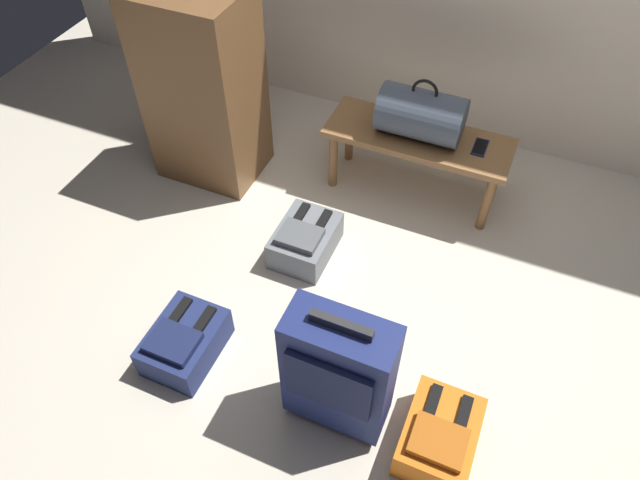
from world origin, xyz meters
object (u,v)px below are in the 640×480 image
backpack_navy (184,342)px  cell_phone (480,147)px  duffel_bag_slate (421,114)px  suitcase_upright_navy (338,372)px  backpack_grey (305,240)px  backpack_orange (439,436)px  bench (418,144)px  side_cabinet (203,88)px

backpack_navy → cell_phone: bearing=57.4°
duffel_bag_slate → suitcase_upright_navy: size_ratio=0.63×
cell_phone → backpack_grey: size_ratio=0.38×
suitcase_upright_navy → backpack_navy: bearing=179.9°
backpack_orange → backpack_navy: bearing=-178.6°
cell_phone → bench: bearing=-176.0°
suitcase_upright_navy → side_cabinet: bearing=136.9°
bench → backpack_navy: bearing=-113.1°
backpack_grey → backpack_orange: (0.92, -0.74, 0.00)m
backpack_navy → side_cabinet: (-0.54, 1.19, 0.46)m
duffel_bag_slate → backpack_orange: (0.56, -1.42, -0.44)m
backpack_navy → backpack_orange: 1.17m
bench → side_cabinet: 1.20m
bench → side_cabinet: bearing=-167.6°
suitcase_upright_navy → backpack_grey: bearing=122.5°
backpack_grey → side_cabinet: side_cabinet is taller
backpack_grey → backpack_navy: (-0.25, -0.77, 0.00)m
backpack_grey → side_cabinet: (-0.78, 0.42, 0.46)m
cell_phone → side_cabinet: 1.51m
cell_phone → suitcase_upright_navy: (-0.20, -1.47, -0.05)m
suitcase_upright_navy → backpack_orange: 0.50m
side_cabinet → backpack_grey: bearing=-28.3°
duffel_bag_slate → backpack_orange: size_ratio=1.16×
backpack_orange → side_cabinet: 2.12m
backpack_grey → bench: bearing=61.3°
suitcase_upright_navy → bench: bearing=94.8°
duffel_bag_slate → backpack_navy: 1.63m
bench → backpack_grey: 0.81m
cell_phone → backpack_navy: 1.78m
backpack_navy → side_cabinet: side_cabinet is taller
side_cabinet → backpack_orange: bearing=-34.4°
suitcase_upright_navy → side_cabinet: side_cabinet is taller
backpack_grey → backpack_navy: bearing=-107.8°
backpack_orange → duffel_bag_slate: bearing=111.4°
bench → backpack_grey: bearing=-118.7°
duffel_bag_slate → backpack_grey: size_ratio=1.16×
backpack_grey → backpack_orange: size_ratio=1.00×
suitcase_upright_navy → backpack_orange: size_ratio=1.84×
bench → backpack_navy: (-0.62, -1.45, -0.25)m
backpack_orange → side_cabinet: bearing=145.6°
bench → suitcase_upright_navy: bearing=-85.2°
cell_phone → suitcase_upright_navy: bearing=-97.8°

